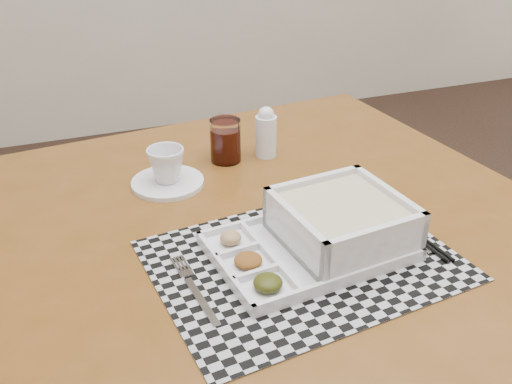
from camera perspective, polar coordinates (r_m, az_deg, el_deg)
dining_table at (r=1.09m, az=1.30°, el=-6.96°), size 1.18×1.18×0.81m
placemat at (r=0.96m, az=4.75°, el=-6.84°), size 0.52×0.41×0.00m
serving_tray at (r=0.97m, az=7.65°, el=-3.74°), size 0.34×0.25×0.09m
fork at (r=0.90m, az=-6.16°, el=-9.41°), size 0.04×0.19×0.00m
spoon at (r=1.09m, az=12.42°, el=-2.24°), size 0.04×0.18×0.01m
chopsticks at (r=1.06m, az=14.57°, el=-3.33°), size 0.04×0.24×0.01m
saucer at (r=1.19m, az=-8.82°, el=0.94°), size 0.15×0.15×0.01m
cup at (r=1.17m, az=-8.97°, el=2.70°), size 0.10×0.10×0.07m
juice_glass at (r=1.27m, az=-3.07°, el=5.00°), size 0.07×0.07×0.10m
creamer_bottle at (r=1.28m, az=1.00°, el=5.97°), size 0.05×0.05×0.12m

